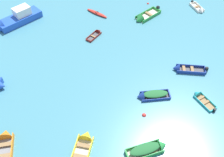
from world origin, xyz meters
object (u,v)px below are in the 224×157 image
object	(u,v)px
rowboat_deep_blue_midfield_left	(150,95)
kayak_red_distant_center	(97,13)
rowboat_orange_back_row_left	(5,143)
motor_launch_blue_back_row_center	(16,19)
rowboat_yellow_near_right	(84,144)
rowboat_white_midfield_right	(199,10)
rowboat_green_foreground_center	(151,148)
mooring_buoy_outer_edge	(144,115)
rowboat_deep_blue_near_camera	(184,69)
rowboat_maroon_center	(97,33)
rowboat_turquoise_outer_right	(200,97)
mooring_buoy_far_field	(148,4)
rowboat_green_far_right	(143,18)

from	to	relation	value
rowboat_deep_blue_midfield_left	kayak_red_distant_center	bearing A→B (deg)	104.37
rowboat_orange_back_row_left	motor_launch_blue_back_row_center	bearing A→B (deg)	93.65
rowboat_deep_blue_midfield_left	rowboat_yellow_near_right	world-z (taller)	rowboat_yellow_near_right
rowboat_yellow_near_right	rowboat_white_midfield_right	world-z (taller)	rowboat_yellow_near_right
rowboat_green_foreground_center	rowboat_orange_back_row_left	size ratio (longest dim) A/B	0.87
rowboat_green_foreground_center	mooring_buoy_outer_edge	size ratio (longest dim) A/B	9.15
rowboat_deep_blue_midfield_left	rowboat_deep_blue_near_camera	world-z (taller)	rowboat_deep_blue_near_camera
rowboat_maroon_center	rowboat_turquoise_outer_right	bearing A→B (deg)	-51.32
motor_launch_blue_back_row_center	rowboat_orange_back_row_left	size ratio (longest dim) A/B	1.47
rowboat_maroon_center	mooring_buoy_far_field	bearing A→B (deg)	37.68
rowboat_green_foreground_center	rowboat_maroon_center	size ratio (longest dim) A/B	1.55
rowboat_green_foreground_center	rowboat_yellow_near_right	size ratio (longest dim) A/B	0.89
rowboat_deep_blue_midfield_left	rowboat_orange_back_row_left	xyz separation A→B (m)	(-14.17, -3.64, -0.05)
motor_launch_blue_back_row_center	rowboat_white_midfield_right	bearing A→B (deg)	-0.39
rowboat_orange_back_row_left	rowboat_white_midfield_right	xyz separation A→B (m)	(25.18, 18.68, -0.05)
rowboat_yellow_near_right	rowboat_white_midfield_right	distance (m)	26.72
rowboat_green_foreground_center	kayak_red_distant_center	size ratio (longest dim) A/B	1.29
rowboat_green_foreground_center	rowboat_white_midfield_right	world-z (taller)	rowboat_green_foreground_center
rowboat_green_foreground_center	rowboat_green_far_right	world-z (taller)	rowboat_green_far_right
rowboat_deep_blue_midfield_left	rowboat_deep_blue_near_camera	distance (m)	5.82
kayak_red_distant_center	rowboat_maroon_center	bearing A→B (deg)	-95.13
rowboat_orange_back_row_left	rowboat_maroon_center	bearing A→B (deg)	57.26
rowboat_yellow_near_right	rowboat_green_far_right	distance (m)	20.83
rowboat_green_far_right	mooring_buoy_far_field	bearing A→B (deg)	67.36
rowboat_white_midfield_right	rowboat_maroon_center	xyz separation A→B (m)	(-15.54, -3.68, -0.04)
rowboat_green_far_right	rowboat_deep_blue_near_camera	xyz separation A→B (m)	(2.49, -10.65, -0.01)
rowboat_green_far_right	motor_launch_blue_back_row_center	bearing A→B (deg)	176.00
rowboat_green_foreground_center	rowboat_orange_back_row_left	xyz separation A→B (m)	(-12.89, 2.28, -0.14)
rowboat_yellow_near_right	rowboat_turquoise_outer_right	bearing A→B (deg)	17.33
motor_launch_blue_back_row_center	kayak_red_distant_center	bearing A→B (deg)	4.18
rowboat_deep_blue_midfield_left	rowboat_white_midfield_right	bearing A→B (deg)	53.78
rowboat_orange_back_row_left	rowboat_yellow_near_right	size ratio (longest dim) A/B	1.02
rowboat_green_foreground_center	rowboat_maroon_center	xyz separation A→B (m)	(-3.25, 17.28, -0.23)
rowboat_yellow_near_right	rowboat_turquoise_outer_right	xyz separation A→B (m)	(12.28, 3.83, -0.08)
rowboat_green_foreground_center	rowboat_turquoise_outer_right	world-z (taller)	rowboat_green_foreground_center
motor_launch_blue_back_row_center	rowboat_maroon_center	bearing A→B (deg)	-19.59
rowboat_deep_blue_midfield_left	rowboat_maroon_center	bearing A→B (deg)	111.74
mooring_buoy_outer_edge	kayak_red_distant_center	bearing A→B (deg)	99.53
rowboat_turquoise_outer_right	mooring_buoy_outer_edge	size ratio (longest dim) A/B	6.73
rowboat_white_midfield_right	rowboat_green_far_right	xyz separation A→B (m)	(-8.73, -1.05, 0.05)
rowboat_maroon_center	mooring_buoy_outer_edge	distance (m)	13.99
rowboat_turquoise_outer_right	rowboat_deep_blue_near_camera	size ratio (longest dim) A/B	0.73
rowboat_green_far_right	rowboat_orange_back_row_left	bearing A→B (deg)	-133.02
motor_launch_blue_back_row_center	rowboat_green_foreground_center	bearing A→B (deg)	-56.30
rowboat_yellow_near_right	rowboat_turquoise_outer_right	size ratio (longest dim) A/B	1.53
rowboat_maroon_center	rowboat_green_foreground_center	bearing A→B (deg)	-79.35
rowboat_white_midfield_right	mooring_buoy_outer_edge	size ratio (longest dim) A/B	7.30
rowboat_turquoise_outer_right	rowboat_deep_blue_near_camera	bearing A→B (deg)	95.98
rowboat_turquoise_outer_right	rowboat_maroon_center	size ratio (longest dim) A/B	1.14
rowboat_deep_blue_midfield_left	rowboat_orange_back_row_left	distance (m)	14.63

